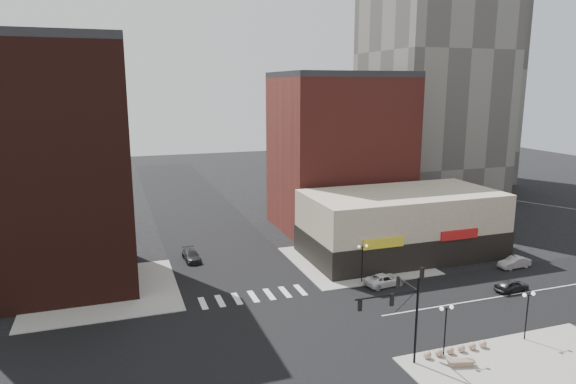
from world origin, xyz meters
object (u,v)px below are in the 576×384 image
street_lamp_se_a (446,318)px  silver_sedan (514,262)px  stone_bench (461,363)px  street_lamp_se_b (528,304)px  street_lamp_ne (362,254)px  white_suv (385,280)px  dark_sedan_east (512,285)px  traffic_signal (403,304)px  dark_sedan_north (191,256)px

street_lamp_se_a → silver_sedan: 24.69m
silver_sedan → stone_bench: size_ratio=1.87×
street_lamp_se_b → street_lamp_ne: same height
white_suv → silver_sedan: (16.99, -0.22, 0.02)m
street_lamp_ne → dark_sedan_east: size_ratio=1.09×
street_lamp_se_b → stone_bench: size_ratio=1.96×
white_suv → stone_bench: (-2.70, -16.25, -0.26)m
stone_bench → street_lamp_ne: bearing=102.7°
stone_bench → traffic_signal: bearing=169.6°
street_lamp_ne → dark_sedan_east: 15.63m
dark_sedan_north → stone_bench: (15.62, -30.90, -0.26)m
traffic_signal → street_lamp_se_b: size_ratio=1.87×
street_lamp_se_b → white_suv: size_ratio=0.92×
street_lamp_ne → stone_bench: bearing=-92.3°
silver_sedan → dark_sedan_north: (-35.31, 14.87, -0.02)m
dark_sedan_east → stone_bench: 17.77m
traffic_signal → street_lamp_ne: (4.76, 15.83, -1.67)m
dark_sedan_north → traffic_signal: bearing=-71.5°
street_lamp_ne → dark_sedan_north: 21.15m
dark_sedan_north → stone_bench: dark_sedan_north is taller
traffic_signal → street_lamp_ne: size_ratio=1.87×
traffic_signal → dark_sedan_north: bearing=111.8°
traffic_signal → white_suv: size_ratio=1.72×
street_lamp_ne → street_lamp_se_a: bearing=-93.6°
street_lamp_se_a → traffic_signal: bearing=177.4°
street_lamp_se_b → dark_sedan_north: bearing=128.7°
street_lamp_se_a → dark_sedan_north: (-15.34, 29.15, -2.66)m
street_lamp_se_b → stone_bench: bearing=-167.2°
street_lamp_se_b → white_suv: (-5.02, 14.50, -2.66)m
street_lamp_se_a → stone_bench: street_lamp_se_a is taller
street_lamp_se_a → silver_sedan: size_ratio=1.05×
street_lamp_se_a → white_suv: street_lamp_se_a is taller
dark_sedan_east → silver_sedan: silver_sedan is taller
street_lamp_se_a → stone_bench: 3.41m
street_lamp_se_a → street_lamp_se_b: (8.00, 0.00, 0.00)m
traffic_signal → dark_sedan_north: size_ratio=1.79×
traffic_signal → white_suv: 16.42m
dark_sedan_east → silver_sedan: 7.69m
street_lamp_se_b → street_lamp_ne: bearing=113.6°
white_suv → dark_sedan_north: bearing=44.4°
street_lamp_se_a → white_suv: 15.04m
traffic_signal → street_lamp_ne: traffic_signal is taller
street_lamp_ne → stone_bench: street_lamp_ne is taller
street_lamp_ne → stone_bench: 18.00m
traffic_signal → stone_bench: size_ratio=3.66×
traffic_signal → street_lamp_se_a: bearing=-2.6°
white_suv → stone_bench: size_ratio=2.13×
street_lamp_se_b → white_suv: 15.57m
dark_sedan_east → dark_sedan_north: size_ratio=0.88×
street_lamp_se_a → dark_sedan_north: street_lamp_se_a is taller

